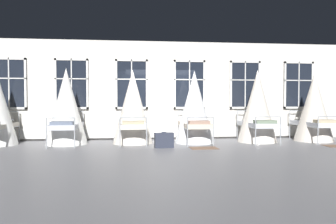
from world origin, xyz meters
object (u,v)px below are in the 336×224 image
object	(u,v)px
cot_fourth	(194,108)
suitcase_dark	(164,140)
cot_third	(133,108)
cot_second	(66,107)
cot_sixth	(314,108)
cot_fifth	(257,107)

from	to	relation	value
cot_fourth	suitcase_dark	size ratio (longest dim) A/B	4.09
cot_third	cot_fourth	xyz separation A→B (m)	(2.02, -0.08, -0.01)
cot_second	cot_fourth	size ratio (longest dim) A/B	1.02
cot_second	cot_sixth	bearing A→B (deg)	-90.97
cot_fourth	suitcase_dark	distance (m)	1.79
suitcase_dark	cot_second	bearing A→B (deg)	152.33
cot_third	suitcase_dark	bearing A→B (deg)	-142.23
cot_third	cot_fifth	xyz separation A→B (m)	(4.18, -0.08, 0.02)
cot_third	cot_fifth	size ratio (longest dim) A/B	0.99
cot_fourth	cot_third	bearing A→B (deg)	87.34
cot_third	suitcase_dark	world-z (taller)	cot_third
cot_fourth	suitcase_dark	xyz separation A→B (m)	(-1.11, -1.06, -0.93)
cot_third	cot_fourth	size ratio (longest dim) A/B	1.01
cot_fourth	cot_sixth	distance (m)	4.20
cot_sixth	suitcase_dark	distance (m)	5.50
cot_second	cot_fifth	size ratio (longest dim) A/B	1.00
cot_fourth	cot_fifth	world-z (taller)	cot_fifth
cot_third	suitcase_dark	xyz separation A→B (m)	(0.91, -1.14, -0.93)
cot_fifth	cot_second	bearing A→B (deg)	90.97
cot_third	cot_sixth	distance (m)	6.23
cot_third	cot_sixth	bearing A→B (deg)	-91.33
cot_third	suitcase_dark	distance (m)	1.73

